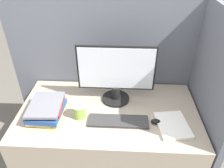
# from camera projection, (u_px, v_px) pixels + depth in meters

# --- Properties ---
(cubicle_panel_rear) EXTENTS (1.78, 0.04, 1.53)m
(cubicle_panel_rear) POSITION_uv_depth(u_px,v_px,m) (111.00, 80.00, 2.04)
(cubicle_panel_rear) COLOR slate
(cubicle_panel_rear) RESTS_ON ground_plane
(cubicle_panel_right) EXTENTS (0.04, 0.83, 1.53)m
(cubicle_panel_right) POSITION_uv_depth(u_px,v_px,m) (203.00, 110.00, 1.68)
(cubicle_panel_right) COLOR slate
(cubicle_panel_right) RESTS_ON ground_plane
(desk) EXTENTS (1.38, 0.77, 0.76)m
(desk) POSITION_uv_depth(u_px,v_px,m) (109.00, 143.00, 1.91)
(desk) COLOR tan
(desk) RESTS_ON ground_plane
(monitor) EXTENTS (0.60, 0.22, 0.48)m
(monitor) POSITION_uv_depth(u_px,v_px,m) (116.00, 75.00, 1.68)
(monitor) COLOR black
(monitor) RESTS_ON desk
(keyboard) EXTENTS (0.43, 0.13, 0.02)m
(keyboard) POSITION_uv_depth(u_px,v_px,m) (118.00, 121.00, 1.58)
(keyboard) COLOR #333333
(keyboard) RESTS_ON desk
(mouse) EXTENTS (0.07, 0.05, 0.03)m
(mouse) POSITION_uv_depth(u_px,v_px,m) (156.00, 121.00, 1.57)
(mouse) COLOR black
(mouse) RESTS_ON desk
(coffee_cup) EXTENTS (0.10, 0.10, 0.11)m
(coffee_cup) POSITION_uv_depth(u_px,v_px,m) (79.00, 111.00, 1.60)
(coffee_cup) COLOR #8CB247
(coffee_cup) RESTS_ON desk
(book_stack) EXTENTS (0.25, 0.31, 0.11)m
(book_stack) POSITION_uv_depth(u_px,v_px,m) (47.00, 110.00, 1.61)
(book_stack) COLOR gold
(book_stack) RESTS_ON desk
(paper_pile) EXTENTS (0.25, 0.30, 0.02)m
(paper_pile) POSITION_uv_depth(u_px,v_px,m) (173.00, 125.00, 1.54)
(paper_pile) COLOR white
(paper_pile) RESTS_ON desk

